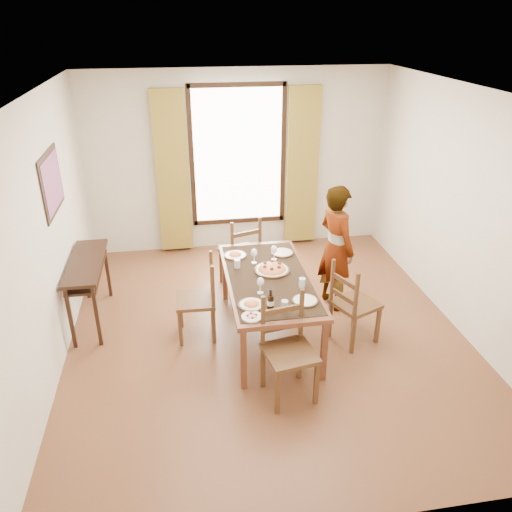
{
  "coord_description": "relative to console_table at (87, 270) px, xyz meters",
  "views": [
    {
      "loc": [
        -0.9,
        -4.79,
        3.4
      ],
      "look_at": [
        -0.12,
        0.01,
        1.0
      ],
      "focal_mm": 35.0,
      "sensor_mm": 36.0,
      "label": 1
    }
  ],
  "objects": [
    {
      "name": "ground",
      "position": [
        2.03,
        -0.6,
        -0.68
      ],
      "size": [
        5.0,
        5.0,
        0.0
      ],
      "primitive_type": "plane",
      "color": "#4C2E17",
      "rests_on": "ground"
    },
    {
      "name": "room_shell",
      "position": [
        2.03,
        -0.47,
        0.86
      ],
      "size": [
        4.6,
        5.1,
        2.74
      ],
      "color": "beige",
      "rests_on": "ground"
    },
    {
      "name": "console_table",
      "position": [
        0.0,
        0.0,
        0.0
      ],
      "size": [
        0.38,
        1.2,
        0.8
      ],
      "color": "black",
      "rests_on": "ground"
    },
    {
      "name": "dining_table",
      "position": [
        2.04,
        -0.64,
        0.01
      ],
      "size": [
        0.93,
        1.86,
        0.76
      ],
      "color": "brown",
      "rests_on": "ground"
    },
    {
      "name": "chair_west",
      "position": [
        1.26,
        -0.53,
        -0.23
      ],
      "size": [
        0.45,
        0.45,
        0.98
      ],
      "rotation": [
        0.0,
        0.0,
        -1.61
      ],
      "color": "brown",
      "rests_on": "ground"
    },
    {
      "name": "chair_north",
      "position": [
        1.88,
        0.53,
        -0.2
      ],
      "size": [
        0.57,
        0.57,
        1.04
      ],
      "rotation": [
        0.0,
        0.0,
        3.45
      ],
      "color": "brown",
      "rests_on": "ground"
    },
    {
      "name": "chair_south",
      "position": [
        2.05,
        -1.65,
        -0.2
      ],
      "size": [
        0.53,
        0.53,
        1.04
      ],
      "rotation": [
        0.0,
        0.0,
        0.18
      ],
      "color": "brown",
      "rests_on": "ground"
    },
    {
      "name": "chair_east",
      "position": [
        2.94,
        -0.91,
        -0.22
      ],
      "size": [
        0.58,
        0.58,
        1.0
      ],
      "rotation": [
        0.0,
        0.0,
        1.99
      ],
      "color": "brown",
      "rests_on": "ground"
    },
    {
      "name": "man",
      "position": [
        2.97,
        -0.11,
        0.11
      ],
      "size": [
        0.82,
        0.75,
        1.59
      ],
      "primitive_type": "imported",
      "rotation": [
        0.0,
        0.0,
        1.92
      ],
      "color": "gray",
      "rests_on": "ground"
    },
    {
      "name": "plate_sw",
      "position": [
        1.76,
        -1.2,
        0.1
      ],
      "size": [
        0.27,
        0.27,
        0.05
      ],
      "primitive_type": null,
      "color": "silver",
      "rests_on": "dining_table"
    },
    {
      "name": "plate_se",
      "position": [
        2.31,
        -1.21,
        0.1
      ],
      "size": [
        0.27,
        0.27,
        0.05
      ],
      "primitive_type": null,
      "color": "silver",
      "rests_on": "dining_table"
    },
    {
      "name": "plate_nw",
      "position": [
        1.74,
        -0.07,
        0.1
      ],
      "size": [
        0.27,
        0.27,
        0.05
      ],
      "primitive_type": null,
      "color": "silver",
      "rests_on": "dining_table"
    },
    {
      "name": "plate_ne",
      "position": [
        2.31,
        -0.09,
        0.1
      ],
      "size": [
        0.27,
        0.27,
        0.05
      ],
      "primitive_type": null,
      "color": "silver",
      "rests_on": "dining_table"
    },
    {
      "name": "pasta_platter",
      "position": [
        2.1,
        -0.51,
        0.12
      ],
      "size": [
        0.4,
        0.4,
        0.1
      ],
      "primitive_type": null,
      "color": "red",
      "rests_on": "dining_table"
    },
    {
      "name": "caprese_plate",
      "position": [
        1.73,
        -1.41,
        0.09
      ],
      "size": [
        0.2,
        0.2,
        0.04
      ],
      "primitive_type": null,
      "color": "silver",
      "rests_on": "dining_table"
    },
    {
      "name": "wine_glass_a",
      "position": [
        1.89,
        -0.97,
        0.16
      ],
      "size": [
        0.08,
        0.08,
        0.18
      ],
      "primitive_type": null,
      "color": "white",
      "rests_on": "dining_table"
    },
    {
      "name": "wine_glass_b",
      "position": [
        2.18,
        -0.23,
        0.16
      ],
      "size": [
        0.08,
        0.08,
        0.18
      ],
      "primitive_type": null,
      "color": "white",
      "rests_on": "dining_table"
    },
    {
      "name": "wine_glass_c",
      "position": [
        1.93,
        -0.28,
        0.16
      ],
      "size": [
        0.08,
        0.08,
        0.18
      ],
      "primitive_type": null,
      "color": "white",
      "rests_on": "dining_table"
    },
    {
      "name": "tumbler_a",
      "position": [
        2.35,
        -0.91,
        0.12
      ],
      "size": [
        0.07,
        0.07,
        0.1
      ],
      "primitive_type": "cylinder",
      "color": "silver",
      "rests_on": "dining_table"
    },
    {
      "name": "tumbler_b",
      "position": [
        1.73,
        -0.36,
        0.12
      ],
      "size": [
        0.07,
        0.07,
        0.1
      ],
      "primitive_type": "cylinder",
      "color": "silver",
      "rests_on": "dining_table"
    },
    {
      "name": "tumbler_c",
      "position": [
        2.07,
        -1.33,
        0.12
      ],
      "size": [
        0.07,
        0.07,
        0.1
      ],
      "primitive_type": "cylinder",
      "color": "silver",
      "rests_on": "dining_table"
    },
    {
      "name": "wine_bottle",
      "position": [
        1.93,
        -1.34,
        0.2
      ],
      "size": [
        0.07,
        0.07,
        0.25
      ],
      "primitive_type": null,
      "color": "black",
      "rests_on": "dining_table"
    }
  ]
}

